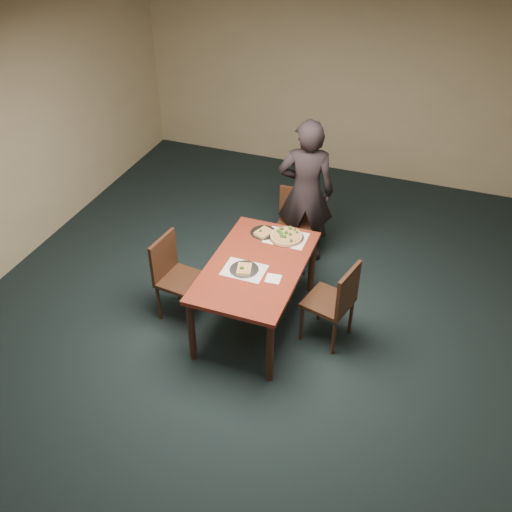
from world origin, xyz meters
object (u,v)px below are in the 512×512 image
(chair_left, at_px, (174,273))
(slice_plate_near, at_px, (244,269))
(dining_table, at_px, (256,272))
(slice_plate_far, at_px, (264,232))
(chair_far, at_px, (295,223))
(pizza_pan, at_px, (286,236))
(chair_right, at_px, (336,300))
(diner, at_px, (306,192))

(chair_left, bearing_deg, slice_plate_near, -82.86)
(dining_table, xyz_separation_m, slice_plate_far, (-0.11, 0.53, 0.10))
(chair_far, xyz_separation_m, pizza_pan, (0.10, -0.65, 0.26))
(chair_right, relative_size, slice_plate_near, 3.25)
(dining_table, bearing_deg, chair_right, 2.13)
(dining_table, distance_m, chair_far, 1.19)
(slice_plate_near, bearing_deg, chair_far, 85.20)
(dining_table, xyz_separation_m, chair_far, (0.04, 1.18, -0.14))
(chair_right, xyz_separation_m, slice_plate_near, (-0.88, -0.16, 0.25))
(dining_table, xyz_separation_m, slice_plate_near, (-0.07, -0.13, 0.11))
(dining_table, height_order, slice_plate_far, slice_plate_far)
(chair_left, xyz_separation_m, slice_plate_far, (0.72, 0.66, 0.25))
(dining_table, height_order, chair_far, chair_far)
(chair_right, bearing_deg, dining_table, -73.80)
(chair_far, relative_size, slice_plate_near, 3.25)
(chair_left, relative_size, chair_right, 1.00)
(chair_far, bearing_deg, chair_left, -126.65)
(diner, distance_m, slice_plate_far, 0.81)
(chair_far, bearing_deg, pizza_pan, -84.30)
(dining_table, bearing_deg, diner, 84.79)
(chair_left, relative_size, pizza_pan, 2.51)
(pizza_pan, bearing_deg, chair_left, -145.47)
(chair_right, relative_size, slice_plate_far, 3.25)
(slice_plate_far, bearing_deg, slice_plate_near, -86.72)
(chair_left, bearing_deg, diner, -27.29)
(chair_left, xyz_separation_m, diner, (0.95, 1.43, 0.36))
(dining_table, xyz_separation_m, chair_left, (-0.84, -0.14, -0.14))
(slice_plate_far, bearing_deg, pizza_pan, 0.98)
(slice_plate_far, bearing_deg, chair_far, 77.25)
(pizza_pan, xyz_separation_m, slice_plate_near, (-0.21, -0.66, -0.01))
(chair_right, distance_m, pizza_pan, 0.88)
(chair_left, distance_m, chair_right, 1.65)
(chair_far, bearing_deg, slice_plate_far, -105.87)
(slice_plate_near, bearing_deg, diner, 82.28)
(pizza_pan, height_order, slice_plate_far, pizza_pan)
(chair_far, bearing_deg, dining_table, -94.83)
(chair_right, height_order, slice_plate_near, chair_right)
(chair_left, distance_m, pizza_pan, 1.21)
(dining_table, relative_size, pizza_pan, 4.13)
(chair_left, height_order, slice_plate_near, chair_left)
(pizza_pan, height_order, slice_plate_near, pizza_pan)
(pizza_pan, bearing_deg, chair_far, 98.82)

